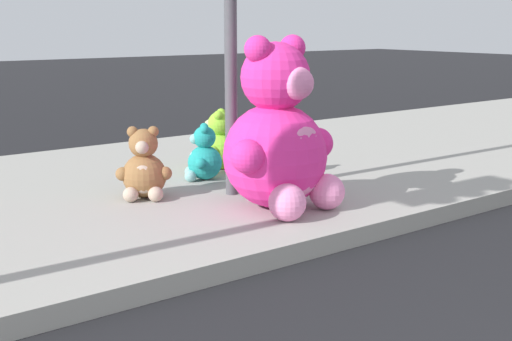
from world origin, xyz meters
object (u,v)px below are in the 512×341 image
Objects in this scene: plush_pink_large at (279,140)px; plush_lavender at (274,155)px; plush_teal at (203,157)px; plush_brown at (144,170)px; plush_lime at (218,145)px.

plush_pink_large reaches higher than plush_lavender.
plush_teal is 0.87× the size of plush_brown.
plush_brown is at bearing 128.95° from plush_pink_large.
plush_pink_large is at bearing -125.92° from plush_lavender.
plush_teal reaches higher than plush_lavender.
plush_lime is (0.41, 1.54, -0.31)m from plush_pink_large.
plush_lime is at bearing 27.34° from plush_brown.
plush_brown is (-0.75, 0.93, -0.31)m from plush_pink_large.
plush_teal is at bearing 88.67° from plush_pink_large.
plush_brown is 1.31m from plush_lime.
plush_lime reaches higher than plush_teal.
plush_brown reaches higher than plush_lime.
plush_lavender is 0.72m from plush_teal.
plush_pink_large is 2.25× the size of plush_lime.
plush_pink_large is 1.23m from plush_lavender.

